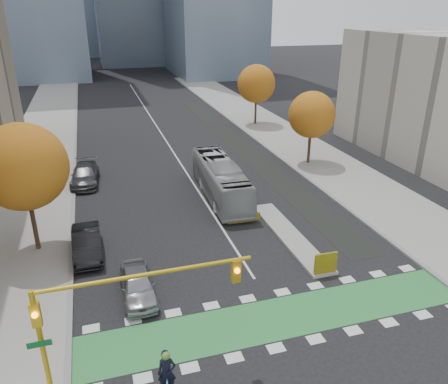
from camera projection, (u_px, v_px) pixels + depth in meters
ground at (292, 338)px, 20.40m from camera, size 300.00×300.00×0.00m
sidewalk_west at (27, 202)px, 34.35m from camera, size 7.00×120.00×0.15m
sidewalk_east at (332, 168)px, 41.59m from camera, size 7.00×120.00×0.15m
curb_west at (74, 197)px, 35.29m from camera, size 0.30×120.00×0.16m
curb_east at (298, 172)px, 40.65m from camera, size 0.30×120.00×0.16m
bike_crossing at (279, 318)px, 21.72m from camera, size 20.00×3.00×0.01m
centre_line at (158, 128)px, 55.60m from camera, size 0.15×70.00×0.01m
bike_lane_paint at (239, 145)px, 48.80m from camera, size 2.50×50.00×0.01m
median_island at (289, 235)px, 29.36m from camera, size 1.60×10.00×0.16m
hazard_board at (326, 263)px, 24.85m from camera, size 1.40×0.12×1.30m
tree_west at (23, 167)px, 25.54m from camera, size 5.20×5.20×8.22m
tree_east_near at (312, 115)px, 41.06m from camera, size 4.40×4.40×7.08m
tree_east_far at (256, 84)px, 55.13m from camera, size 4.80×4.80×7.65m
traffic_signal_west at (110, 305)px, 16.24m from camera, size 8.53×0.56×5.20m
bus at (221, 179)px, 34.98m from camera, size 2.89×10.82×2.99m
parked_car_a at (138, 285)px, 23.04m from camera, size 1.76×4.35×1.48m
parked_car_b at (87, 243)px, 26.95m from camera, size 1.76×4.86×1.59m
parked_car_c at (85, 175)px, 37.91m from camera, size 2.69×5.64×1.59m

